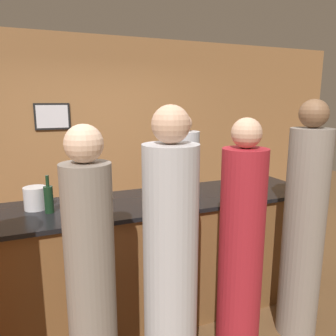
{
  "coord_description": "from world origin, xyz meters",
  "views": [
    {
      "loc": [
        -0.78,
        -2.61,
        1.95
      ],
      "look_at": [
        0.32,
        0.1,
        1.35
      ],
      "focal_mm": 35.0,
      "sensor_mm": 36.0,
      "label": 1
    }
  ],
  "objects_px": {
    "bartender": "(183,196)",
    "wine_bottle_1": "(256,173)",
    "wine_bottle_2": "(49,199)",
    "wine_bottle_0": "(190,176)",
    "guest_2": "(304,229)",
    "guest_1": "(91,288)",
    "guest_4": "(171,271)",
    "guest_3": "(240,258)",
    "ice_bucket": "(35,198)"
  },
  "relations": [
    {
      "from": "bartender",
      "to": "wine_bottle_1",
      "type": "relative_size",
      "value": 6.38
    },
    {
      "from": "wine_bottle_2",
      "to": "wine_bottle_0",
      "type": "bearing_deg",
      "value": 10.0
    },
    {
      "from": "guest_2",
      "to": "wine_bottle_2",
      "type": "height_order",
      "value": "guest_2"
    },
    {
      "from": "guest_1",
      "to": "wine_bottle_2",
      "type": "distance_m",
      "value": 0.9
    },
    {
      "from": "guest_1",
      "to": "wine_bottle_2",
      "type": "height_order",
      "value": "guest_1"
    },
    {
      "from": "bartender",
      "to": "guest_4",
      "type": "bearing_deg",
      "value": 62.84
    },
    {
      "from": "guest_3",
      "to": "ice_bucket",
      "type": "relative_size",
      "value": 10.2
    },
    {
      "from": "guest_3",
      "to": "wine_bottle_2",
      "type": "relative_size",
      "value": 6.23
    },
    {
      "from": "guest_2",
      "to": "wine_bottle_1",
      "type": "bearing_deg",
      "value": 79.46
    },
    {
      "from": "guest_1",
      "to": "wine_bottle_2",
      "type": "relative_size",
      "value": 6.18
    },
    {
      "from": "wine_bottle_0",
      "to": "ice_bucket",
      "type": "height_order",
      "value": "wine_bottle_0"
    },
    {
      "from": "ice_bucket",
      "to": "wine_bottle_0",
      "type": "bearing_deg",
      "value": 3.97
    },
    {
      "from": "guest_1",
      "to": "wine_bottle_1",
      "type": "relative_size",
      "value": 6.51
    },
    {
      "from": "guest_3",
      "to": "wine_bottle_0",
      "type": "height_order",
      "value": "guest_3"
    },
    {
      "from": "ice_bucket",
      "to": "guest_4",
      "type": "bearing_deg",
      "value": -52.81
    },
    {
      "from": "ice_bucket",
      "to": "bartender",
      "type": "bearing_deg",
      "value": 23.11
    },
    {
      "from": "wine_bottle_0",
      "to": "ice_bucket",
      "type": "relative_size",
      "value": 1.73
    },
    {
      "from": "bartender",
      "to": "guest_4",
      "type": "relative_size",
      "value": 0.93
    },
    {
      "from": "bartender",
      "to": "wine_bottle_1",
      "type": "height_order",
      "value": "bartender"
    },
    {
      "from": "guest_1",
      "to": "guest_3",
      "type": "relative_size",
      "value": 0.99
    },
    {
      "from": "bartender",
      "to": "guest_1",
      "type": "bearing_deg",
      "value": 50.51
    },
    {
      "from": "wine_bottle_0",
      "to": "ice_bucket",
      "type": "xyz_separation_m",
      "value": [
        -1.43,
        -0.1,
        -0.04
      ]
    },
    {
      "from": "guest_2",
      "to": "bartender",
      "type": "bearing_deg",
      "value": 103.88
    },
    {
      "from": "guest_2",
      "to": "wine_bottle_2",
      "type": "bearing_deg",
      "value": 160.03
    },
    {
      "from": "bartender",
      "to": "wine_bottle_0",
      "type": "bearing_deg",
      "value": 71.47
    },
    {
      "from": "guest_1",
      "to": "guest_4",
      "type": "height_order",
      "value": "guest_4"
    },
    {
      "from": "guest_4",
      "to": "wine_bottle_1",
      "type": "bearing_deg",
      "value": 36.5
    },
    {
      "from": "guest_4",
      "to": "wine_bottle_1",
      "type": "relative_size",
      "value": 6.87
    },
    {
      "from": "guest_1",
      "to": "guest_2",
      "type": "relative_size",
      "value": 0.93
    },
    {
      "from": "wine_bottle_0",
      "to": "ice_bucket",
      "type": "bearing_deg",
      "value": -176.03
    },
    {
      "from": "bartender",
      "to": "wine_bottle_1",
      "type": "distance_m",
      "value": 0.92
    },
    {
      "from": "guest_3",
      "to": "wine_bottle_1",
      "type": "bearing_deg",
      "value": 49.46
    },
    {
      "from": "guest_4",
      "to": "guest_2",
      "type": "bearing_deg",
      "value": 7.79
    },
    {
      "from": "guest_1",
      "to": "guest_2",
      "type": "distance_m",
      "value": 1.73
    },
    {
      "from": "guest_3",
      "to": "guest_1",
      "type": "bearing_deg",
      "value": 179.1
    },
    {
      "from": "bartender",
      "to": "guest_2",
      "type": "relative_size",
      "value": 0.91
    },
    {
      "from": "bartender",
      "to": "ice_bucket",
      "type": "height_order",
      "value": "bartender"
    },
    {
      "from": "wine_bottle_1",
      "to": "guest_3",
      "type": "bearing_deg",
      "value": -130.54
    },
    {
      "from": "wine_bottle_2",
      "to": "wine_bottle_1",
      "type": "bearing_deg",
      "value": 4.92
    },
    {
      "from": "wine_bottle_1",
      "to": "wine_bottle_2",
      "type": "distance_m",
      "value": 2.07
    },
    {
      "from": "guest_2",
      "to": "wine_bottle_2",
      "type": "xyz_separation_m",
      "value": [
        -1.9,
        0.69,
        0.28
      ]
    },
    {
      "from": "guest_1",
      "to": "guest_3",
      "type": "xyz_separation_m",
      "value": [
        1.03,
        -0.02,
        -0.0
      ]
    },
    {
      "from": "guest_2",
      "to": "guest_4",
      "type": "bearing_deg",
      "value": -172.21
    },
    {
      "from": "wine_bottle_1",
      "to": "wine_bottle_2",
      "type": "xyz_separation_m",
      "value": [
        -2.07,
        -0.18,
        0.0
      ]
    },
    {
      "from": "wine_bottle_0",
      "to": "wine_bottle_1",
      "type": "height_order",
      "value": "wine_bottle_0"
    },
    {
      "from": "guest_4",
      "to": "wine_bottle_2",
      "type": "bearing_deg",
      "value": 127.47
    },
    {
      "from": "guest_3",
      "to": "guest_2",
      "type": "bearing_deg",
      "value": 10.94
    },
    {
      "from": "guest_1",
      "to": "wine_bottle_1",
      "type": "xyz_separation_m",
      "value": [
        1.89,
        0.99,
        0.33
      ]
    },
    {
      "from": "guest_2",
      "to": "wine_bottle_0",
      "type": "relative_size",
      "value": 6.28
    },
    {
      "from": "guest_2",
      "to": "guest_4",
      "type": "xyz_separation_m",
      "value": [
        -1.24,
        -0.17,
        -0.02
      ]
    }
  ]
}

